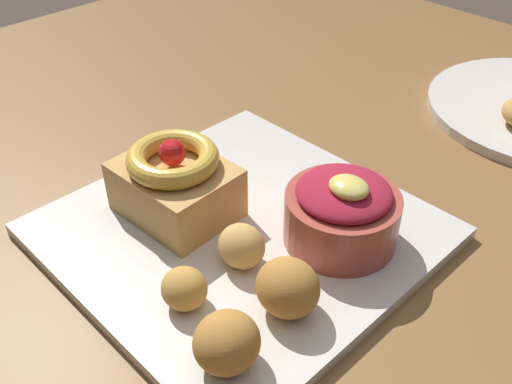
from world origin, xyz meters
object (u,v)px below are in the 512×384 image
object	(u,v)px
cake_slice	(175,182)
berry_ramekin	(342,212)
front_plate	(240,231)
fritter_back	(242,246)
fritter_middle	(184,289)
fritter_front	(288,288)
fritter_extra	(227,342)

from	to	relation	value
cake_slice	berry_ramekin	distance (m)	0.15
front_plate	fritter_back	xyz separation A→B (m)	(0.04, -0.03, 0.02)
front_plate	cake_slice	bearing A→B (deg)	-154.98
fritter_middle	fritter_back	distance (m)	0.06
berry_ramekin	fritter_middle	world-z (taller)	berry_ramekin
fritter_middle	fritter_back	world-z (taller)	fritter_back
front_plate	fritter_front	distance (m)	0.11
fritter_front	fritter_back	xyz separation A→B (m)	(-0.06, 0.01, -0.00)
berry_ramekin	fritter_front	distance (m)	0.09
fritter_middle	fritter_back	xyz separation A→B (m)	(-0.00, 0.06, 0.00)
fritter_front	front_plate	bearing A→B (deg)	157.14
fritter_middle	fritter_extra	world-z (taller)	fritter_extra
fritter_back	fritter_middle	bearing A→B (deg)	-87.67
front_plate	berry_ramekin	bearing A→B (deg)	34.83
berry_ramekin	front_plate	bearing A→B (deg)	-145.17
berry_ramekin	fritter_extra	bearing A→B (deg)	-79.88
front_plate	fritter_middle	xyz separation A→B (m)	(0.04, -0.09, 0.02)
cake_slice	fritter_front	world-z (taller)	cake_slice
fritter_front	fritter_middle	bearing A→B (deg)	-137.89
berry_ramekin	fritter_back	xyz separation A→B (m)	(-0.04, -0.08, -0.01)
front_plate	cake_slice	world-z (taller)	cake_slice
front_plate	fritter_middle	world-z (taller)	fritter_middle
fritter_back	fritter_front	bearing A→B (deg)	-9.03
fritter_middle	front_plate	bearing A→B (deg)	112.15
cake_slice	berry_ramekin	size ratio (longest dim) A/B	1.08
front_plate	fritter_middle	bearing A→B (deg)	-67.85
berry_ramekin	fritter_extra	xyz separation A→B (m)	(0.03, -0.16, -0.01)
cake_slice	fritter_middle	world-z (taller)	cake_slice
berry_ramekin	fritter_back	distance (m)	0.09
fritter_middle	cake_slice	bearing A→B (deg)	144.70
fritter_extra	front_plate	bearing A→B (deg)	133.54
fritter_middle	fritter_back	size ratio (longest dim) A/B	0.91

